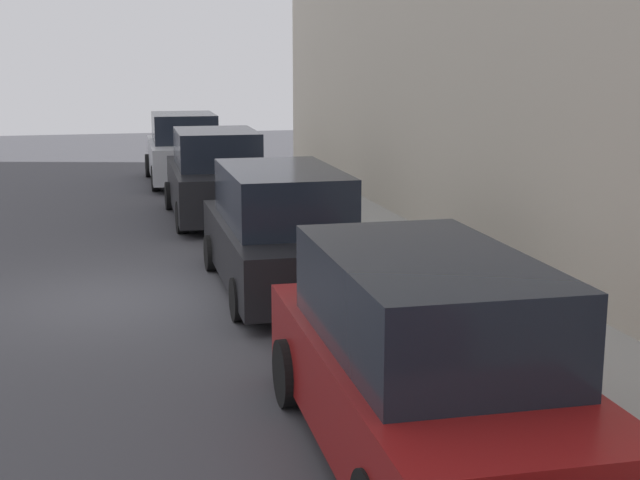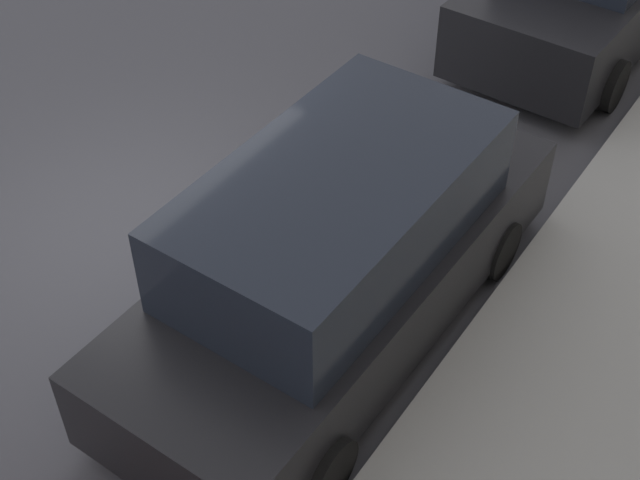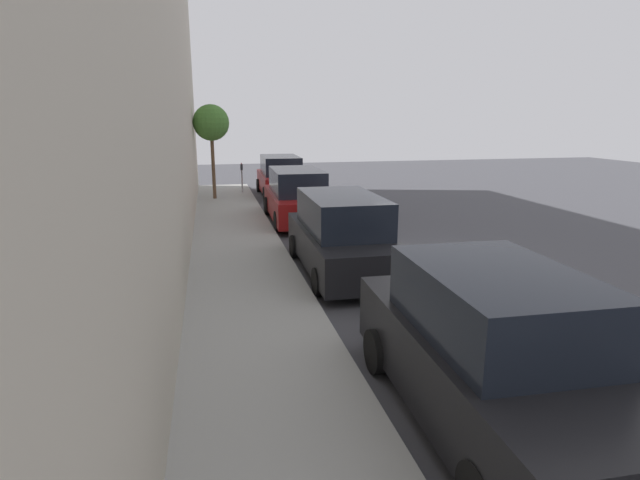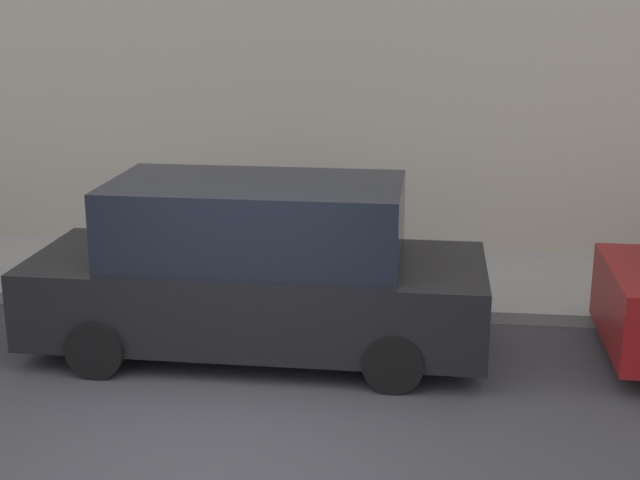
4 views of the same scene
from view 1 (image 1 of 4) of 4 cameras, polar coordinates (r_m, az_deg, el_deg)
name	(u,v)px [view 1 (image 1 of 4)]	position (r m, az deg, el deg)	size (l,w,h in m)	color
ground_plane	(124,300)	(13.66, -12.43, -3.77)	(60.00, 60.00, 0.00)	#424247
sidewalk	(425,276)	(14.54, 6.75, -2.33)	(2.57, 32.00, 0.15)	#9E9E99
parked_minivan_second	(423,362)	(8.01, 6.63, -7.74)	(2.02, 4.94, 1.90)	maroon
parked_minivan_third	(282,231)	(13.75, -2.48, 0.56)	(2.02, 4.92, 1.90)	black
parked_suv_fourth	(217,177)	(19.97, -6.62, 4.00)	(2.10, 4.85, 1.98)	black
parked_suv_fifth	(184,150)	(25.93, -8.67, 5.69)	(2.09, 4.85, 1.98)	#B7BABF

